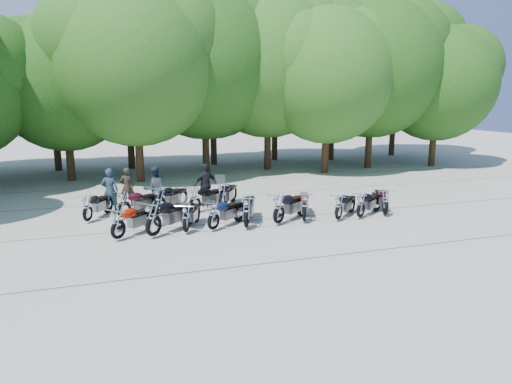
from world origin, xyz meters
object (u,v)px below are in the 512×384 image
object	(u,v)px
motorcycle_0	(118,222)
motorcycle_6	(304,205)
motorcycle_4	(246,211)
motorcycle_3	(213,214)
motorcycle_14	(222,195)
rider_3	(127,187)
rider_0	(110,191)
motorcycle_9	(385,201)
motorcycle_11	(124,204)
motorcycle_10	(87,207)
motorcycle_1	(153,218)
rider_1	(155,189)
motorcycle_2	(186,217)
motorcycle_8	(361,204)
motorcycle_12	(160,199)
motorcycle_7	(339,206)
motorcycle_13	(195,198)
motorcycle_5	(279,208)
rider_2	(206,185)

from	to	relation	value
motorcycle_0	motorcycle_6	distance (m)	6.67
motorcycle_4	motorcycle_3	bearing A→B (deg)	17.35
motorcycle_14	rider_3	bearing A→B (deg)	1.75
rider_0	rider_3	distance (m)	1.23
motorcycle_9	motorcycle_11	world-z (taller)	motorcycle_9
motorcycle_10	motorcycle_1	bearing A→B (deg)	157.25
motorcycle_0	rider_1	distance (m)	3.91
motorcycle_2	motorcycle_3	world-z (taller)	motorcycle_3
motorcycle_8	rider_0	distance (m)	9.98
motorcycle_12	rider_3	xyz separation A→B (m)	(-1.17, 2.08, 0.18)
motorcycle_7	motorcycle_14	xyz separation A→B (m)	(-3.82, 2.94, 0.07)
motorcycle_6	motorcycle_12	xyz separation A→B (m)	(-4.98, 2.74, -0.01)
motorcycle_11	motorcycle_13	size ratio (longest dim) A/B	0.99
motorcycle_8	motorcycle_10	world-z (taller)	motorcycle_10
rider_0	motorcycle_7	bearing A→B (deg)	157.84
motorcycle_2	motorcycle_5	bearing A→B (deg)	-155.93
motorcycle_1	motorcycle_2	bearing A→B (deg)	-123.05
motorcycle_6	rider_1	world-z (taller)	rider_1
motorcycle_6	motorcycle_1	bearing A→B (deg)	25.42
motorcycle_13	motorcycle_3	bearing A→B (deg)	151.73
motorcycle_10	motorcycle_14	bearing A→B (deg)	-148.79
motorcycle_12	rider_2	bearing A→B (deg)	-113.04
motorcycle_13	rider_2	distance (m)	1.42
motorcycle_8	motorcycle_9	distance (m)	1.13
motorcycle_5	motorcycle_7	world-z (taller)	motorcycle_5
motorcycle_3	motorcycle_7	xyz separation A→B (m)	(4.81, -0.16, -0.03)
motorcycle_12	motorcycle_13	distance (m)	1.34
rider_2	motorcycle_12	bearing A→B (deg)	9.97
motorcycle_4	rider_3	distance (m)	6.29
motorcycle_7	motorcycle_12	distance (m)	6.96
motorcycle_8	motorcycle_10	distance (m)	10.35
rider_0	rider_1	size ratio (longest dim) A/B	0.97
motorcycle_1	motorcycle_12	distance (m)	2.99
motorcycle_8	motorcycle_11	size ratio (longest dim) A/B	0.94
motorcycle_3	rider_0	world-z (taller)	rider_0
motorcycle_1	motorcycle_11	distance (m)	2.93
motorcycle_9	motorcycle_11	size ratio (longest dim) A/B	1.00
motorcycle_7	rider_0	size ratio (longest dim) A/B	1.12
motorcycle_9	motorcycle_5	bearing A→B (deg)	20.82
motorcycle_2	motorcycle_12	distance (m)	2.84
rider_0	rider_3	bearing A→B (deg)	-121.01
motorcycle_10	motorcycle_14	world-z (taller)	motorcycle_14
motorcycle_9	motorcycle_13	bearing A→B (deg)	0.54
motorcycle_4	motorcycle_1	bearing A→B (deg)	23.54
rider_0	rider_1	distance (m)	1.77
motorcycle_4	motorcycle_13	xyz separation A→B (m)	(-1.33, 2.79, -0.06)
motorcycle_0	motorcycle_10	distance (m)	2.83
motorcycle_6	rider_1	xyz separation A→B (m)	(-5.12, 3.45, 0.28)
motorcycle_11	motorcycle_13	xyz separation A→B (m)	(2.74, 0.02, 0.01)
motorcycle_0	motorcycle_4	distance (m)	4.37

